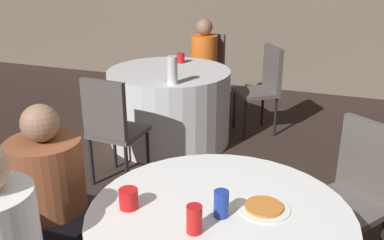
{
  "coord_description": "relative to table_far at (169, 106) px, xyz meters",
  "views": [
    {
      "loc": [
        0.47,
        -1.43,
        1.81
      ],
      "look_at": [
        -0.38,
        0.92,
        0.85
      ],
      "focal_mm": 40.0,
      "sensor_mm": 36.0,
      "label": 1
    }
  ],
  "objects": [
    {
      "name": "table_far",
      "position": [
        0.0,
        0.0,
        0.0
      ],
      "size": [
        1.23,
        1.23,
        0.75
      ],
      "color": "silver",
      "rests_on": "ground_plane"
    },
    {
      "name": "cup_far",
      "position": [
        -0.0,
        0.34,
        0.43
      ],
      "size": [
        0.08,
        0.08,
        0.1
      ],
      "color": "red",
      "rests_on": "table_far"
    },
    {
      "name": "bottle_far",
      "position": [
        0.22,
        -0.44,
        0.5
      ],
      "size": [
        0.09,
        0.09,
        0.25
      ],
      "color": "white",
      "rests_on": "table_far"
    },
    {
      "name": "soda_can_red",
      "position": [
        1.12,
        -2.41,
        0.43
      ],
      "size": [
        0.07,
        0.07,
        0.12
      ],
      "color": "red",
      "rests_on": "table_near"
    },
    {
      "name": "person_orange_shirt",
      "position": [
        0.06,
        0.85,
        0.2
      ],
      "size": [
        0.32,
        0.5,
        1.13
      ],
      "rotation": [
        0.0,
        0.0,
        -3.21
      ],
      "color": "black",
      "rests_on": "ground_plane"
    },
    {
      "name": "chair_near_northeast",
      "position": [
        1.77,
        -1.42,
        0.18
      ],
      "size": [
        0.56,
        0.56,
        0.93
      ],
      "rotation": [
        0.0,
        0.0,
        -3.77
      ],
      "color": "#59514C",
      "rests_on": "ground_plane"
    },
    {
      "name": "cup_near",
      "position": [
        0.78,
        -2.33,
        0.42
      ],
      "size": [
        0.09,
        0.09,
        0.09
      ],
      "color": "red",
      "rests_on": "table_near"
    },
    {
      "name": "chair_near_west",
      "position": [
        0.17,
        -2.23,
        0.18
      ],
      "size": [
        0.41,
        0.4,
        0.93
      ],
      "rotation": [
        0.0,
        0.0,
        -1.57
      ],
      "color": "#59514C",
      "rests_on": "ground_plane"
    },
    {
      "name": "chair_far_northeast",
      "position": [
        0.85,
        0.58,
        0.18
      ],
      "size": [
        0.56,
        0.56,
        0.93
      ],
      "rotation": [
        0.0,
        0.0,
        -4.12
      ],
      "color": "#59514C",
      "rests_on": "ground_plane"
    },
    {
      "name": "person_floral_shirt",
      "position": [
        0.33,
        -2.23,
        0.22
      ],
      "size": [
        0.53,
        0.37,
        1.14
      ],
      "rotation": [
        0.0,
        0.0,
        -1.57
      ],
      "color": "black",
      "rests_on": "ground_plane"
    },
    {
      "name": "pizza_plate_near",
      "position": [
        1.36,
        -2.14,
        0.38
      ],
      "size": [
        0.24,
        0.24,
        0.02
      ],
      "color": "white",
      "rests_on": "table_near"
    },
    {
      "name": "soda_can_blue",
      "position": [
        1.19,
        -2.26,
        0.43
      ],
      "size": [
        0.07,
        0.07,
        0.12
      ],
      "color": "#1E38A5",
      "rests_on": "table_near"
    },
    {
      "name": "chair_far_north",
      "position": [
        0.07,
        1.03,
        0.18
      ],
      "size": [
        0.43,
        0.43,
        0.93
      ],
      "rotation": [
        0.0,
        0.0,
        -3.21
      ],
      "color": "#59514C",
      "rests_on": "ground_plane"
    },
    {
      "name": "chair_far_south",
      "position": [
        -0.07,
        -1.03,
        0.18
      ],
      "size": [
        0.43,
        0.43,
        0.93
      ],
      "rotation": [
        0.0,
        0.0,
        -0.07
      ],
      "color": "#59514C",
      "rests_on": "ground_plane"
    }
  ]
}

